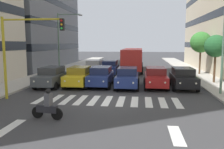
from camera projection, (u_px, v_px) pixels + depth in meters
name	position (u px, v px, depth m)	size (l,w,h in m)	color
ground_plane	(107.00, 101.00, 15.63)	(180.00, 180.00, 0.00)	#38383A
building_right_block_0	(33.00, 16.00, 37.25)	(8.98, 20.57, 16.18)	slate
crosswalk_markings	(107.00, 101.00, 15.63)	(9.45, 2.80, 0.01)	silver
lane_arrow_0	(176.00, 135.00, 9.78)	(0.50, 2.20, 0.01)	silver
lane_arrow_1	(10.00, 127.00, 10.66)	(0.50, 2.20, 0.01)	silver
car_0	(183.00, 78.00, 19.85)	(2.02, 4.44, 1.72)	black
car_1	(156.00, 77.00, 20.23)	(2.02, 4.44, 1.72)	maroon
car_2	(127.00, 77.00, 20.11)	(2.02, 4.44, 1.72)	navy
car_3	(101.00, 76.00, 20.81)	(2.02, 4.44, 1.72)	navy
car_4	(79.00, 76.00, 20.80)	(2.02, 4.44, 1.72)	gold
car_5	(52.00, 76.00, 20.66)	(2.02, 4.44, 1.72)	#474C51
car_row2_0	(110.00, 68.00, 28.19)	(2.02, 4.44, 1.72)	navy
car_row2_1	(94.00, 67.00, 28.81)	(2.02, 4.44, 1.72)	silver
bus_behind_traffic	(133.00, 57.00, 32.16)	(2.78, 10.50, 3.00)	red
motorcycle_with_rider	(47.00, 106.00, 11.78)	(1.69, 0.42, 1.57)	black
traffic_light_gantry	(21.00, 44.00, 15.57)	(4.28, 0.36, 5.50)	#AD991E
street_lamp_left	(217.00, 30.00, 16.63)	(3.09, 0.28, 7.41)	#4C6B56
street_lamp_right	(63.00, 37.00, 28.90)	(3.16, 0.28, 7.21)	#4C6B56
street_tree_1	(216.00, 46.00, 21.67)	(2.06, 2.06, 4.39)	#513823
street_tree_2	(201.00, 42.00, 27.71)	(2.45, 2.45, 4.97)	#513823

